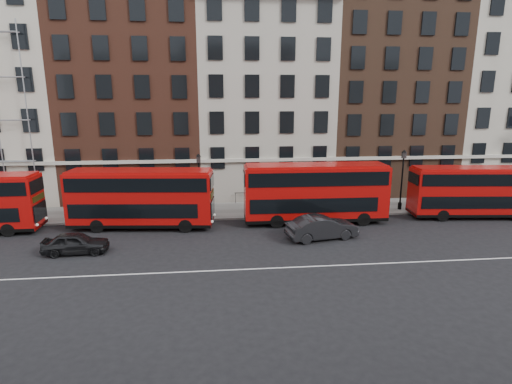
{
  "coord_description": "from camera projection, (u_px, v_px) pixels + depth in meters",
  "views": [
    {
      "loc": [
        -5.04,
        -23.69,
        9.78
      ],
      "look_at": [
        -2.07,
        5.0,
        3.0
      ],
      "focal_mm": 28.0,
      "sensor_mm": 36.0,
      "label": 1
    }
  ],
  "objects": [
    {
      "name": "bus_d",
      "position": [
        473.0,
        191.0,
        33.12
      ],
      "size": [
        10.4,
        3.39,
        4.29
      ],
      "rotation": [
        0.0,
        0.0,
        -0.09
      ],
      "color": "#AF0A08",
      "rests_on": "ground"
    },
    {
      "name": "pavement",
      "position": [
        273.0,
        209.0,
        35.83
      ],
      "size": [
        80.0,
        5.0,
        0.15
      ],
      "primitive_type": "cube",
      "color": "gray",
      "rests_on": "ground"
    },
    {
      "name": "car_rear",
      "position": [
        76.0,
        243.0,
        25.7
      ],
      "size": [
        4.14,
        1.78,
        1.39
      ],
      "primitive_type": "imported",
      "rotation": [
        0.0,
        0.0,
        1.6
      ],
      "color": "black",
      "rests_on": "ground"
    },
    {
      "name": "iron_railings",
      "position": [
        269.0,
        197.0,
        37.83
      ],
      "size": [
        6.6,
        0.06,
        1.0
      ],
      "primitive_type": null,
      "color": "black",
      "rests_on": "pavement"
    },
    {
      "name": "lamp_post_left",
      "position": [
        199.0,
        183.0,
        32.54
      ],
      "size": [
        0.44,
        0.44,
        5.33
      ],
      "color": "black",
      "rests_on": "pavement"
    },
    {
      "name": "bus_b",
      "position": [
        141.0,
        197.0,
        30.38
      ],
      "size": [
        11.04,
        3.63,
        4.55
      ],
      "rotation": [
        0.0,
        0.0,
        -0.1
      ],
      "color": "#AF0A08",
      "rests_on": "ground"
    },
    {
      "name": "kerb",
      "position": [
        277.0,
        217.0,
        33.41
      ],
      "size": [
        80.0,
        0.3,
        0.16
      ],
      "primitive_type": "cube",
      "color": "gray",
      "rests_on": "ground"
    },
    {
      "name": "lamp_post_right",
      "position": [
        402.0,
        177.0,
        34.92
      ],
      "size": [
        0.44,
        0.44,
        5.33
      ],
      "color": "black",
      "rests_on": "pavement"
    },
    {
      "name": "ground",
      "position": [
        296.0,
        254.0,
        25.68
      ],
      "size": [
        120.0,
        120.0,
        0.0
      ],
      "primitive_type": "plane",
      "color": "black",
      "rests_on": "ground"
    },
    {
      "name": "building_terrace",
      "position": [
        260.0,
        94.0,
        40.62
      ],
      "size": [
        64.0,
        11.95,
        22.0
      ],
      "color": "beige",
      "rests_on": "ground"
    },
    {
      "name": "bus_c",
      "position": [
        315.0,
        192.0,
        31.71
      ],
      "size": [
        11.38,
        2.98,
        4.76
      ],
      "rotation": [
        0.0,
        0.0,
        -0.02
      ],
      "color": "#AF0A08",
      "rests_on": "ground"
    },
    {
      "name": "car_front",
      "position": [
        322.0,
        227.0,
        28.36
      ],
      "size": [
        5.34,
        2.74,
        1.68
      ],
      "primitive_type": "imported",
      "rotation": [
        0.0,
        0.0,
        1.77
      ],
      "color": "#232326",
      "rests_on": "ground"
    },
    {
      "name": "road_centre_line",
      "position": [
        303.0,
        267.0,
        23.74
      ],
      "size": [
        70.0,
        0.12,
        0.01
      ],
      "primitive_type": "cube",
      "color": "white",
      "rests_on": "ground"
    }
  ]
}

